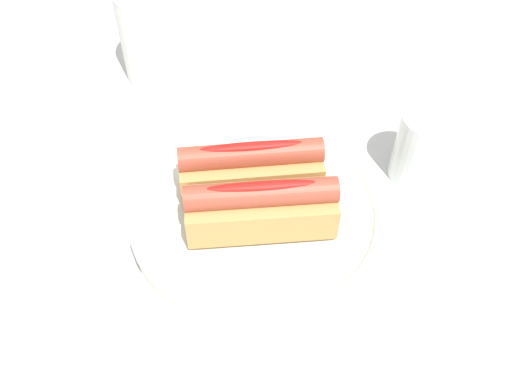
# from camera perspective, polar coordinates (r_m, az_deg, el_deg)

# --- Properties ---
(ground_plane) EXTENTS (2.40, 2.40, 0.00)m
(ground_plane) POSITION_cam_1_polar(r_m,az_deg,el_deg) (0.61, -1.48, -4.16)
(ground_plane) COLOR beige
(serving_bowl) EXTENTS (0.27, 0.27, 0.04)m
(serving_bowl) POSITION_cam_1_polar(r_m,az_deg,el_deg) (0.60, 0.00, -2.27)
(serving_bowl) COLOR silver
(serving_bowl) RESTS_ON ground_plane
(hotdog_front) EXTENTS (0.16, 0.11, 0.06)m
(hotdog_front) POSITION_cam_1_polar(r_m,az_deg,el_deg) (0.55, 0.53, -1.58)
(hotdog_front) COLOR tan
(hotdog_front) RESTS_ON serving_bowl
(hotdog_back) EXTENTS (0.16, 0.11, 0.06)m
(hotdog_back) POSITION_cam_1_polar(r_m,az_deg,el_deg) (0.59, -0.49, 2.49)
(hotdog_back) COLOR tan
(hotdog_back) RESTS_ON serving_bowl
(water_glass) EXTENTS (0.07, 0.07, 0.09)m
(water_glass) POSITION_cam_1_polar(r_m,az_deg,el_deg) (0.67, 16.80, 4.13)
(water_glass) COLOR white
(water_glass) RESTS_ON ground_plane
(paper_towel_roll) EXTENTS (0.11, 0.11, 0.13)m
(paper_towel_roll) POSITION_cam_1_polar(r_m,az_deg,el_deg) (0.79, -9.73, 15.69)
(paper_towel_roll) COLOR white
(paper_towel_roll) RESTS_ON ground_plane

